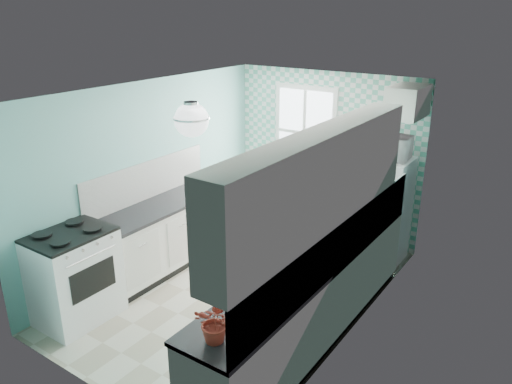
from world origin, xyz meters
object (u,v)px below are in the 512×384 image
Objects in this scene: sink at (349,233)px; potted_plant at (216,323)px; fruit_bowl at (249,311)px; fridge at (382,210)px; stove at (74,275)px; microwave at (389,147)px; ceiling_light at (191,120)px.

sink is 1.56× the size of potted_plant.
sink reaches higher than fruit_bowl.
stove is (-2.31, -3.33, -0.19)m from fridge.
microwave is (-0.09, 1.33, 0.71)m from sink.
microwave is at bearing 50.98° from fridge.
fridge is (1.11, 2.59, -1.58)m from ceiling_light.
stove is 1.87× the size of microwave.
potted_plant is at bearing 89.21° from microwave.
stove reaches higher than fruit_bowl.
microwave is (0.00, 0.00, 0.90)m from fridge.
fridge is 3.77m from potted_plant.
fridge is 1.35m from sink.
fruit_bowl is (-0.00, -1.98, 0.04)m from sink.
microwave is at bearing 90.35° from sink.
stove is at bearing -143.90° from sink.
potted_plant is at bearing -93.77° from sink.
ceiling_light is 1.47× the size of fruit_bowl.
fruit_bowl is 0.46m from potted_plant.
stove is at bearing -148.17° from ceiling_light.
sink is 1.51m from microwave.
sink is at bearing 89.89° from fruit_bowl.
potted_plant is (-0.00, -2.42, 0.18)m from sink.
ceiling_light is 0.24× the size of fridge.
ceiling_light reaches higher than microwave.
potted_plant reaches higher than fruit_bowl.
fridge reaches higher than potted_plant.
potted_plant is at bearing -8.92° from stove.
fruit_bowl is at bearing 90.00° from potted_plant.
sink is 1.98m from fruit_bowl.
potted_plant is at bearing -90.00° from fruit_bowl.
ceiling_light is 0.62× the size of microwave.
ceiling_light is 2.23m from sink.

